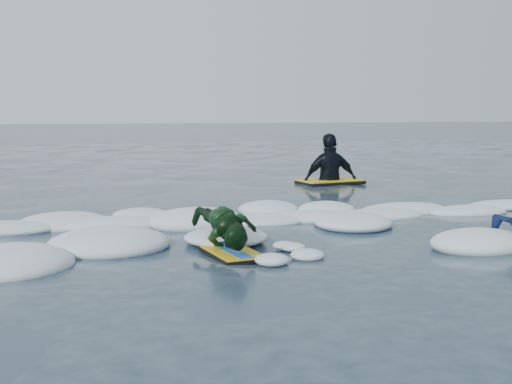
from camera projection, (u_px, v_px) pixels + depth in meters
The scene contains 4 objects.
ground at pixel (286, 247), 6.48m from camera, with size 120.00×120.00×0.00m, color #182E39.
foam_band at pixel (260, 229), 7.47m from camera, with size 12.00×3.10×0.30m, color white, non-canonical shape.
prone_child_unit at pixel (228, 230), 6.20m from camera, with size 0.55×1.18×0.44m.
waiting_rider_unit at pixel (330, 182), 11.91m from camera, with size 1.31×0.89×1.80m.
Camera 1 is at (-1.82, -6.09, 1.38)m, focal length 45.00 mm.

